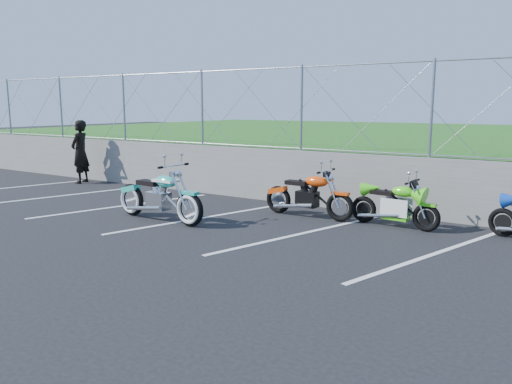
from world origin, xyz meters
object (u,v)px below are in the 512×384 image
Objects in this scene: cruiser_turquoise at (160,198)px; naked_orange at (309,197)px; person_standing at (80,152)px; sportbike_green at (395,207)px.

naked_orange is (2.44, 1.97, -0.03)m from cruiser_turquoise.
naked_orange is at bearing 66.96° from person_standing.
cruiser_turquoise is 1.32× the size of sportbike_green.
person_standing reaches higher than sportbike_green.
cruiser_turquoise reaches higher than sportbike_green.
naked_orange is at bearing 42.13° from cruiser_turquoise.
cruiser_turquoise is at bearing -148.98° from sportbike_green.
person_standing is at bearing -177.50° from sportbike_green.
naked_orange is 1.09× the size of person_standing.
cruiser_turquoise is 1.25× the size of person_standing.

